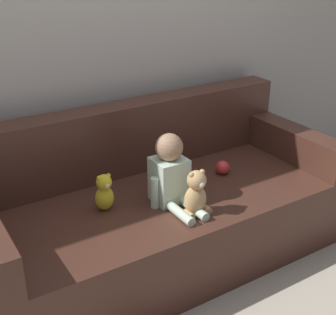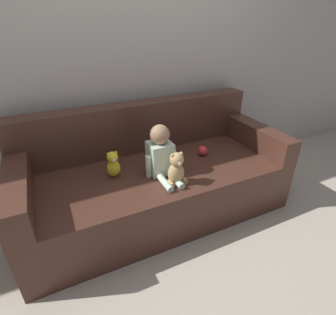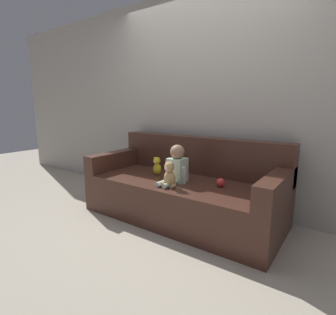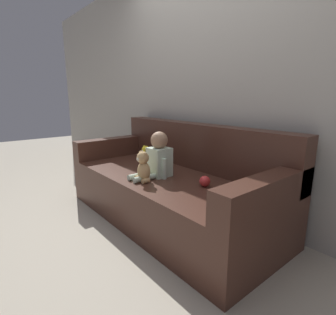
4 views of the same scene
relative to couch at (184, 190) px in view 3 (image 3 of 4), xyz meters
name	(u,v)px [view 3 (image 3 of 4)]	position (x,y,z in m)	size (l,w,h in m)	color
ground_plane	(181,217)	(0.00, -0.06, -0.31)	(12.00, 12.00, 0.00)	#B7AD99
wall_back	(207,101)	(0.00, 0.50, 0.99)	(8.00, 0.05, 2.60)	#ADA89E
couch	(184,190)	(0.00, 0.00, 0.00)	(2.15, 0.94, 0.88)	#47281E
person_baby	(176,166)	(0.00, -0.16, 0.31)	(0.25, 0.38, 0.40)	silver
teddy_bear_brown	(169,175)	(0.04, -0.34, 0.26)	(0.15, 0.12, 0.26)	tan
plush_toy_side	(157,166)	(-0.35, -0.05, 0.24)	(0.10, 0.10, 0.21)	yellow
toy_ball	(221,183)	(0.46, -0.04, 0.18)	(0.09, 0.09, 0.09)	red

